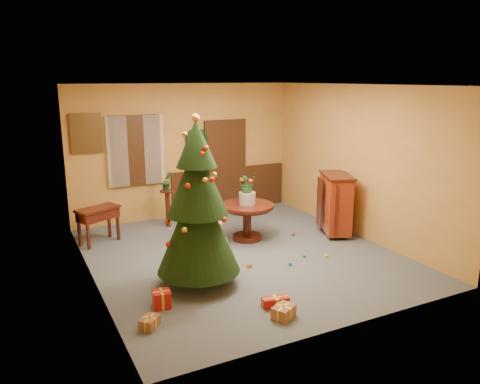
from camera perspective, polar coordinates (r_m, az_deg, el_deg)
room_envelope at (r=10.42m, az=-5.52°, el=3.20°), size 5.50×5.50×5.50m
dining_table at (r=8.86m, az=0.88°, el=-2.81°), size 1.01×1.01×0.70m
urn at (r=8.77m, az=0.89°, el=-0.78°), size 0.31×0.31×0.23m
centerpiece_plant at (r=8.70m, az=0.90°, el=1.21°), size 0.35×0.31×0.39m
chair_near at (r=8.49m, az=-4.39°, el=-3.27°), size 0.50×0.50×1.00m
chair_far at (r=9.91m, az=-4.79°, el=-0.74°), size 0.49×0.49×1.01m
guitar at (r=8.20m, az=-2.49°, el=-4.98°), size 0.41×0.54×0.74m
plant_stand at (r=9.75m, az=-8.82°, el=-1.46°), size 0.30×0.30×0.77m
stand_plant at (r=9.63m, az=-8.93°, el=1.35°), size 0.24×0.20×0.40m
christmas_tree at (r=6.77m, az=-5.20°, el=-1.82°), size 1.23×1.23×2.54m
writing_desk at (r=9.05m, az=-16.91°, el=-2.87°), size 0.86×0.67×0.68m
sideboard at (r=9.32m, az=11.59°, el=-1.26°), size 0.83×1.06×1.20m
gift_a at (r=6.24m, az=5.34°, el=-14.34°), size 0.36×0.33×0.16m
gift_b at (r=6.54m, az=-9.53°, el=-12.76°), size 0.26×0.26×0.23m
gift_c at (r=6.11m, az=-10.94°, el=-15.36°), size 0.30×0.30×0.14m
gift_d at (r=6.52m, az=4.35°, el=-13.18°), size 0.39×0.21×0.13m
toy_a at (r=7.85m, az=6.15°, el=-8.71°), size 0.09×0.09×0.05m
toy_b at (r=8.20m, az=7.81°, el=-7.71°), size 0.06×0.06×0.06m
toy_c at (r=8.25m, az=10.49°, el=-7.71°), size 0.08×0.09×0.05m
toy_d at (r=9.26m, az=6.50°, el=-5.13°), size 0.06×0.06×0.06m
toy_e at (r=7.71m, az=1.16°, el=-9.05°), size 0.08×0.05×0.05m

